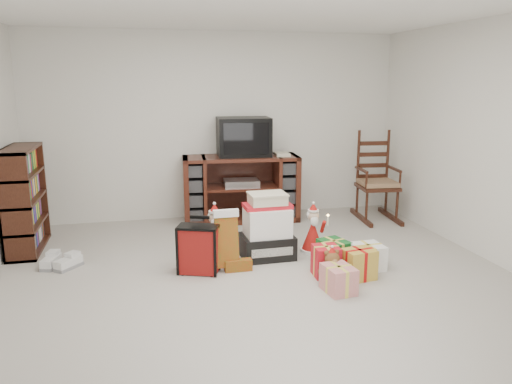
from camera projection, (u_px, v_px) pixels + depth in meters
room at (261, 152)px, 4.40m from camera, size 5.01×5.01×2.51m
tv_stand at (241, 188)px, 6.72m from camera, size 1.57×0.66×0.88m
bookshelf at (25, 201)px, 5.52m from camera, size 0.32×0.95×1.16m
rocking_chair at (375, 188)px, 6.81m from camera, size 0.58×0.87×1.25m
gift_pile at (267, 230)px, 5.31m from camera, size 0.56×0.41×0.69m
red_suitcase at (198, 249)px, 4.89m from camera, size 0.42×0.31×0.57m
stocking at (227, 240)px, 4.94m from camera, size 0.30×0.13×0.63m
teddy_bear at (331, 268)px, 4.68m from camera, size 0.21×0.19×0.32m
santa_figurine at (313, 233)px, 5.51m from camera, size 0.27×0.26×0.56m
mrs_claus_figurine at (215, 237)px, 5.34m from camera, size 0.29×0.27×0.59m
sneaker_pair at (60, 263)px, 5.07m from camera, size 0.43×0.32×0.11m
gift_cluster at (344, 261)px, 4.86m from camera, size 0.83×0.93×0.28m
crt_television at (244, 137)px, 6.61m from camera, size 0.72×0.54×0.51m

